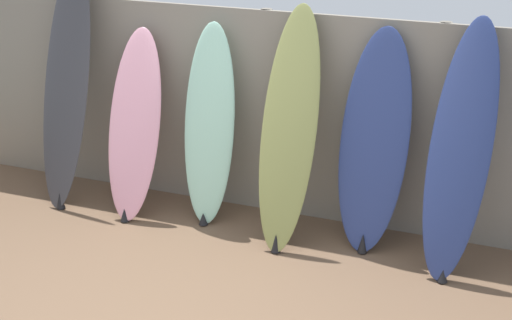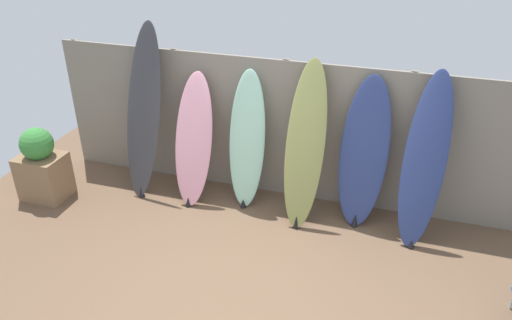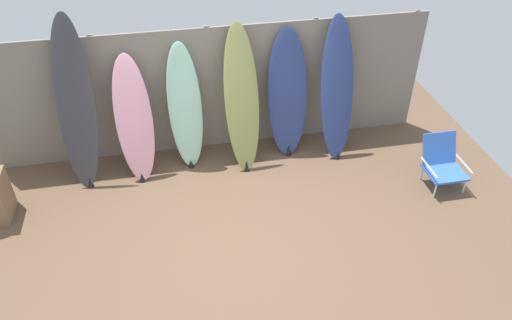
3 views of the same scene
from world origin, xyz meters
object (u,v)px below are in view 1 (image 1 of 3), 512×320
Objects in this scene: surfboard_seafoam_2 at (209,127)px; surfboard_navy_4 at (374,144)px; surfboard_olive_3 at (289,132)px; surfboard_pink_1 at (134,126)px; surfboard_navy_5 at (460,152)px; surfboard_charcoal_0 at (66,88)px.

surfboard_navy_4 is at bearing 1.14° from surfboard_seafoam_2.
surfboard_olive_3 is at bearing -168.02° from surfboard_navy_4.
surfboard_pink_1 is 0.85× the size of surfboard_navy_5.
surfboard_pink_1 is 2.73m from surfboard_navy_5.
surfboard_olive_3 is 0.67m from surfboard_navy_4.
surfboard_charcoal_0 reaches higher than surfboard_seafoam_2.
surfboard_charcoal_0 is at bearing 179.79° from surfboard_navy_5.
surfboard_seafoam_2 is 0.97× the size of surfboard_navy_4.
surfboard_charcoal_0 is 1.22× the size of surfboard_navy_4.
surfboard_charcoal_0 is 1.36m from surfboard_seafoam_2.
surfboard_seafoam_2 is at bearing 7.58° from surfboard_pink_1.
surfboard_pink_1 is at bearing -176.76° from surfboard_navy_4.
surfboard_navy_4 is at bearing 11.98° from surfboard_olive_3.
surfboard_navy_4 is (0.66, 0.14, -0.07)m from surfboard_olive_3.
surfboard_olive_3 is 1.08× the size of surfboard_navy_4.
surfboard_charcoal_0 reaches higher than surfboard_navy_4.
surfboard_pink_1 is 0.94× the size of surfboard_seafoam_2.
surfboard_seafoam_2 is at bearing 3.26° from surfboard_charcoal_0.
surfboard_seafoam_2 reaches higher than surfboard_pink_1.
surfboard_olive_3 is at bearing -0.97° from surfboard_charcoal_0.
surfboard_olive_3 is 1.00× the size of surfboard_navy_5.
surfboard_seafoam_2 is 0.90× the size of surfboard_olive_3.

